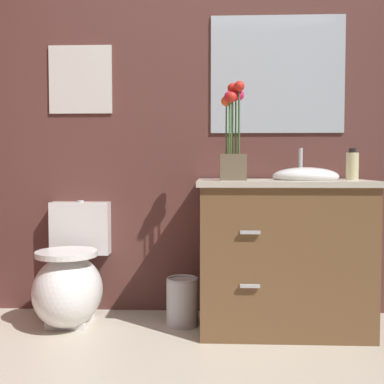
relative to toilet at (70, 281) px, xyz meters
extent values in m
cube|color=brown|center=(1.08, 0.30, 1.01)|extent=(4.72, 0.05, 2.50)
ellipsoid|color=white|center=(0.00, -0.05, -0.04)|extent=(0.38, 0.48, 0.40)
cube|color=white|center=(0.00, 0.00, -0.15)|extent=(0.22, 0.26, 0.18)
cube|color=white|center=(0.00, 0.24, 0.28)|extent=(0.36, 0.13, 0.32)
cylinder|color=white|center=(0.00, -0.07, 0.17)|extent=(0.34, 0.34, 0.03)
cylinder|color=#B7B7BC|center=(0.00, 0.24, 0.44)|extent=(0.04, 0.04, 0.02)
cube|color=brown|center=(1.20, -0.03, 0.15)|extent=(0.90, 0.52, 0.79)
cube|color=beige|center=(1.20, -0.03, 0.57)|extent=(0.94, 0.56, 0.03)
ellipsoid|color=white|center=(1.32, -0.03, 0.60)|extent=(0.36, 0.26, 0.10)
cylinder|color=#B7B7BC|center=(1.32, 0.13, 0.67)|extent=(0.02, 0.02, 0.18)
cube|color=#B7B7BC|center=(1.00, -0.30, 0.33)|extent=(0.10, 0.02, 0.02)
cube|color=#B7B7BC|center=(1.00, -0.30, 0.06)|extent=(0.10, 0.02, 0.02)
cube|color=brown|center=(0.92, -0.08, 0.65)|extent=(0.14, 0.14, 0.14)
cylinder|color=#386B2D|center=(0.95, -0.08, 0.88)|extent=(0.01, 0.01, 0.31)
sphere|color=#E01E51|center=(0.95, -0.08, 1.03)|extent=(0.06, 0.06, 0.06)
cylinder|color=#386B2D|center=(0.93, -0.07, 0.90)|extent=(0.01, 0.01, 0.35)
sphere|color=red|center=(0.93, -0.07, 1.07)|extent=(0.06, 0.06, 0.06)
cylinder|color=#386B2D|center=(0.92, -0.06, 0.90)|extent=(0.01, 0.01, 0.36)
sphere|color=red|center=(0.92, -0.06, 1.08)|extent=(0.06, 0.06, 0.06)
cylinder|color=#386B2D|center=(0.88, -0.06, 0.86)|extent=(0.01, 0.01, 0.29)
sphere|color=#EA4C23|center=(0.88, -0.06, 1.01)|extent=(0.06, 0.06, 0.06)
cylinder|color=#386B2D|center=(0.90, -0.09, 0.87)|extent=(0.01, 0.01, 0.31)
sphere|color=#E01E51|center=(0.90, -0.09, 1.03)|extent=(0.06, 0.06, 0.06)
cylinder|color=#386B2D|center=(0.91, -0.12, 0.87)|extent=(0.01, 0.01, 0.30)
sphere|color=red|center=(0.91, -0.12, 1.02)|extent=(0.06, 0.06, 0.06)
cylinder|color=#386B2D|center=(0.95, -0.11, 0.90)|extent=(0.01, 0.01, 0.36)
sphere|color=red|center=(0.95, -0.11, 1.08)|extent=(0.06, 0.06, 0.06)
cylinder|color=beige|center=(1.58, 0.00, 0.66)|extent=(0.07, 0.07, 0.15)
cylinder|color=black|center=(1.58, 0.00, 0.74)|extent=(0.04, 0.04, 0.02)
cylinder|color=#B7B7BC|center=(0.64, 0.00, -0.11)|extent=(0.18, 0.18, 0.26)
torus|color=#B7B7BC|center=(0.64, 0.00, 0.02)|extent=(0.18, 0.18, 0.01)
cube|color=silver|center=(0.00, 0.27, 1.19)|extent=(0.39, 0.01, 0.41)
cube|color=#B2BCC6|center=(1.20, 0.27, 1.21)|extent=(0.80, 0.01, 0.70)
camera|label=1|loc=(0.81, -2.72, 0.66)|focal=45.82mm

